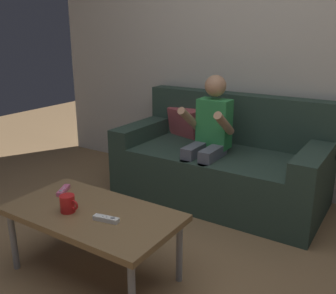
# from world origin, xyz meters

# --- Properties ---
(wall_back) EXTENTS (4.53, 0.05, 2.50)m
(wall_back) POSITION_xyz_m (0.00, 1.92, 1.25)
(wall_back) COLOR beige
(wall_back) RESTS_ON ground
(couch) EXTENTS (1.64, 0.80, 0.83)m
(couch) POSITION_xyz_m (-0.24, 1.53, 0.29)
(couch) COLOR #2D4238
(couch) RESTS_ON ground
(person_seated_on_couch) EXTENTS (0.35, 0.43, 1.02)m
(person_seated_on_couch) POSITION_xyz_m (-0.27, 1.34, 0.57)
(person_seated_on_couch) COLOR slate
(person_seated_on_couch) RESTS_ON ground
(coffee_table) EXTENTS (0.96, 0.52, 0.40)m
(coffee_table) POSITION_xyz_m (-0.37, 0.17, 0.36)
(coffee_table) COLOR brown
(coffee_table) RESTS_ON ground
(game_remote_white_near_edge) EXTENTS (0.14, 0.06, 0.03)m
(game_remote_white_near_edge) POSITION_xyz_m (-0.23, 0.13, 0.41)
(game_remote_white_near_edge) COLOR white
(game_remote_white_near_edge) RESTS_ON coffee_table
(game_remote_pink_center) EXTENTS (0.10, 0.14, 0.03)m
(game_remote_pink_center) POSITION_xyz_m (-0.69, 0.26, 0.41)
(game_remote_pink_center) COLOR pink
(game_remote_pink_center) RESTS_ON coffee_table
(coffee_mug) EXTENTS (0.12, 0.08, 0.09)m
(coffee_mug) POSITION_xyz_m (-0.48, 0.10, 0.45)
(coffee_mug) COLOR red
(coffee_mug) RESTS_ON coffee_table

